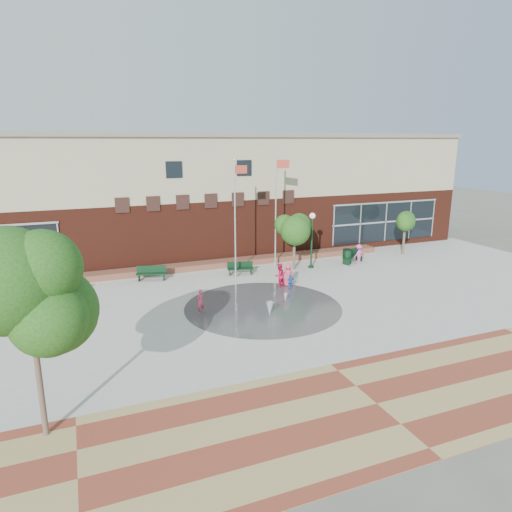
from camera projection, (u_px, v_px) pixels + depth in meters
name	position (u px, v px, depth m)	size (l,w,h in m)	color
ground	(287.00, 328.00, 21.76)	(120.00, 120.00, 0.00)	#666056
plaza_concrete	(256.00, 301.00, 25.35)	(46.00, 18.00, 0.01)	#A8A8A0
paver_band	(377.00, 404.00, 15.46)	(46.00, 6.00, 0.01)	brown
splash_pad	(263.00, 307.00, 24.45)	(8.40, 8.40, 0.01)	#383A3D
library_building	(193.00, 193.00, 36.33)	(44.40, 10.40, 9.20)	#4D1D12
flower_bed	(216.00, 267.00, 32.19)	(26.00, 1.20, 0.40)	#A12037
flagpole_left	(236.00, 213.00, 28.57)	(0.90, 0.15, 7.62)	silver
flagpole_right	(276.00, 205.00, 31.17)	(0.93, 0.36, 7.87)	silver
lamp_left	(0.00, 288.00, 21.19)	(0.34, 0.34, 3.22)	black
lamp_right	(312.00, 234.00, 31.35)	(0.41, 0.41, 3.91)	black
bench_left	(151.00, 276.00, 29.02)	(1.93, 1.00, 0.93)	black
bench_mid	(240.00, 271.00, 30.28)	(1.78, 0.86, 0.86)	black
bench_right	(353.00, 259.00, 33.17)	(2.06, 1.32, 1.01)	black
trash_can	(347.00, 257.00, 32.86)	(0.67, 0.67, 1.09)	black
tree_big_left	(28.00, 292.00, 12.74)	(4.00, 4.00, 6.39)	#4D3A2F
tree_mid	(295.00, 222.00, 30.74)	(2.70, 2.70, 4.55)	#4D3A2F
tree_small_right	(405.00, 223.00, 35.15)	(2.02, 2.02, 3.45)	#4D3A2F
water_jet_a	(270.00, 316.00, 23.20)	(0.37, 0.37, 0.72)	white
water_jet_b	(285.00, 302.00, 25.21)	(0.21, 0.21, 0.48)	white
child_splash	(200.00, 301.00, 23.44)	(0.47, 0.31, 1.30)	#DF4A65
adult_red	(279.00, 276.00, 27.59)	(0.72, 0.56, 1.49)	red
adult_pink	(288.00, 275.00, 27.81)	(0.70, 0.45, 1.43)	#D33B5B
child_blue	(290.00, 282.00, 27.24)	(0.56, 0.23, 0.95)	#1560B5
person_bench	(359.00, 254.00, 32.87)	(0.93, 0.53, 1.44)	#C75094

